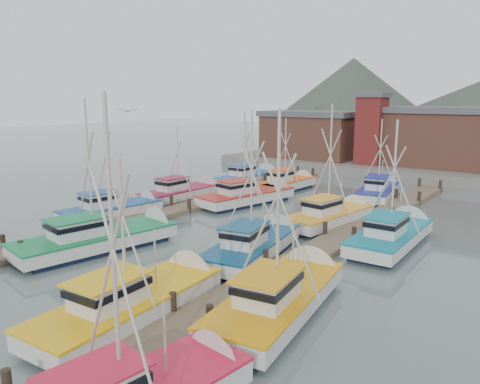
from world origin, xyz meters
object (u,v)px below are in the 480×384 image
Objects in this scene: lookout_tower at (371,128)px; boat_12 at (288,183)px; boat_1 at (140,300)px; boat_8 at (251,196)px; boat_4 at (106,238)px.

boat_12 is at bearing -99.88° from lookout_tower.
boat_1 is at bearing -68.51° from boat_12.
lookout_tower is 15.85m from boat_12.
boat_1 is at bearing -81.21° from lookout_tower.
boat_8 is at bearing -95.64° from lookout_tower.
boat_1 is 22.36m from boat_8.
boat_8 is at bearing -83.47° from boat_12.
lookout_tower is 22.63m from boat_8.
lookout_tower is 1.02× the size of boat_12.
boat_8 is 1.21× the size of boat_12.
boat_4 is (-2.04, -37.65, -4.87)m from lookout_tower.
boat_4 reaches higher than boat_12.
lookout_tower reaches higher than boat_4.
boat_4 is 22.80m from boat_12.
boat_4 is at bearing -93.11° from lookout_tower.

